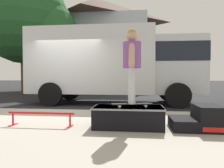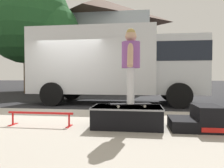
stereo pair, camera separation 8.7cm
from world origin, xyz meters
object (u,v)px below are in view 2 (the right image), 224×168
Objects in this scene: kicker_ramp at (199,119)px; box_truck at (117,63)px; skateboard at (131,104)px; street_tree_main at (32,23)px; grind_rail at (40,115)px; skater_kid at (131,60)px; skate_box at (127,116)px.

box_truck reaches higher than kicker_ramp.
street_tree_main reaches higher than skateboard.
box_truck is at bearing -38.28° from street_tree_main.
grind_rail is 1.67× the size of skateboard.
grind_rail is 0.95× the size of skater_kid.
kicker_ramp is 13.89m from street_tree_main.
skateboard is at bearing -39.15° from skate_box.
skateboard is at bearing 1.42° from grind_rail.
skate_box is at bearing 179.98° from kicker_ramp.
box_truck reaches higher than grind_rail.
grind_rail is at bearing -178.58° from skateboard.
skate_box is at bearing 140.85° from skateboard.
skateboard is (-1.26, -0.06, 0.27)m from kicker_ramp.
street_tree_main is at bearing 126.18° from skater_kid.
skate_box is 0.19× the size of box_truck.
grind_rail is (-3.06, -0.10, 0.02)m from kicker_ramp.
skater_kid is 0.21× the size of box_truck.
grind_rail is 5.17m from box_truck.
kicker_ramp is 3.06m from grind_rail.
street_tree_main is (-6.52, 5.15, 3.22)m from box_truck.
grind_rail is at bearing -178.58° from skater_kid.
skate_box is at bearing 3.32° from grind_rail.
street_tree_main is at bearing 118.76° from grind_rail.
street_tree_main is (-7.30, 9.98, 3.49)m from skater_kid.
street_tree_main is at bearing 141.72° from box_truck.
skate_box is 13.11m from street_tree_main.
grind_rail is at bearing -176.68° from skate_box.
skater_kid is at bearing -177.49° from kicker_ramp.
grind_rail is at bearing -178.13° from kicker_ramp.
kicker_ramp reaches higher than skate_box.
skate_box is 5.02m from box_truck.
kicker_ramp is 1.69m from skater_kid.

